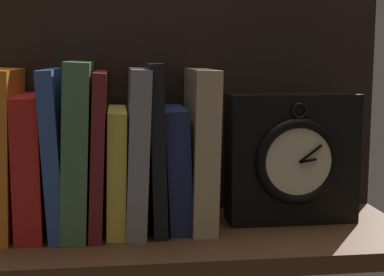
{
  "coord_description": "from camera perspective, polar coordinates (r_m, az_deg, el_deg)",
  "views": [
    {
      "loc": [
        -8.98,
        -81.06,
        25.64
      ],
      "look_at": [
        1.96,
        3.2,
        13.26
      ],
      "focal_mm": 54.14,
      "sensor_mm": 36.0,
      "label": 1
    }
  ],
  "objects": [
    {
      "name": "book_green_romantic",
      "position": [
        0.85,
        -11.14,
        -0.85
      ],
      "size": [
        4.62,
        16.83,
        24.7
      ],
      "primitive_type": "cube",
      "rotation": [
        0.0,
        0.05,
        0.0
      ],
      "color": "#476B44",
      "rests_on": "ground_plane"
    },
    {
      "name": "ground_plane",
      "position": [
        0.86,
        -1.04,
        -9.96
      ],
      "size": [
        67.35,
        25.62,
        2.5
      ],
      "primitive_type": "cube",
      "color": "#4C2D19"
    },
    {
      "name": "book_gray_chess",
      "position": [
        0.85,
        -5.44,
        -1.09
      ],
      "size": [
        3.89,
        16.34,
        23.66
      ],
      "primitive_type": "cube",
      "rotation": [
        0.0,
        0.05,
        0.0
      ],
      "color": "gray",
      "rests_on": "ground_plane"
    },
    {
      "name": "book_black_skeptic",
      "position": [
        0.85,
        -3.63,
        -0.8
      ],
      "size": [
        2.47,
        15.03,
        24.36
      ],
      "primitive_type": "cube",
      "rotation": [
        0.0,
        -0.02,
        0.0
      ],
      "color": "black",
      "rests_on": "ground_plane"
    },
    {
      "name": "back_panel",
      "position": [
        0.94,
        -1.9,
        3.91
      ],
      "size": [
        67.35,
        1.2,
        36.95
      ],
      "primitive_type": "cube",
      "color": "black",
      "rests_on": "ground_plane"
    },
    {
      "name": "book_blue_modern",
      "position": [
        0.86,
        -13.24,
        -1.24
      ],
      "size": [
        3.28,
        16.61,
        23.6
      ],
      "primitive_type": "cube",
      "rotation": [
        0.0,
        -0.04,
        0.0
      ],
      "color": "#2D4C8E",
      "rests_on": "ground_plane"
    },
    {
      "name": "book_tan_shortstories",
      "position": [
        0.86,
        0.84,
        -1.0
      ],
      "size": [
        4.1,
        14.92,
        23.5
      ],
      "primitive_type": "cube",
      "rotation": [
        0.0,
        0.02,
        0.0
      ],
      "color": "tan",
      "rests_on": "ground_plane"
    },
    {
      "name": "book_yellow_seinlanguage",
      "position": [
        0.86,
        -7.44,
        -3.04
      ],
      "size": [
        3.11,
        14.94,
        17.79
      ],
      "primitive_type": "cube",
      "rotation": [
        0.0,
        0.03,
        0.0
      ],
      "color": "gold",
      "rests_on": "ground_plane"
    },
    {
      "name": "framed_clock",
      "position": [
        0.9,
        9.83,
        -1.98
      ],
      "size": [
        19.68,
        7.66,
        19.68
      ],
      "color": "black",
      "rests_on": "ground_plane"
    },
    {
      "name": "book_navy_bierce",
      "position": [
        0.86,
        -1.64,
        -2.9
      ],
      "size": [
        4.04,
        12.87,
        17.91
      ],
      "primitive_type": "cube",
      "rotation": [
        0.0,
        -0.04,
        0.0
      ],
      "color": "#192147",
      "rests_on": "ground_plane"
    },
    {
      "name": "book_orange_pandolfini",
      "position": [
        0.87,
        -18.09,
        -1.31
      ],
      "size": [
        4.73,
        15.52,
        23.66
      ],
      "primitive_type": "cube",
      "rotation": [
        0.0,
        0.04,
        0.0
      ],
      "color": "orange",
      "rests_on": "ground_plane"
    },
    {
      "name": "book_maroon_dawkins",
      "position": [
        0.85,
        -9.15,
        -1.29
      ],
      "size": [
        2.91,
        16.77,
        23.22
      ],
      "primitive_type": "cube",
      "rotation": [
        0.0,
        0.05,
        0.0
      ],
      "color": "maroon",
      "rests_on": "ground_plane"
    },
    {
      "name": "book_red_requiem",
      "position": [
        0.87,
        -15.37,
        -2.47
      ],
      "size": [
        3.83,
        15.56,
        19.86
      ],
      "primitive_type": "cube",
      "rotation": [
        0.0,
        0.0,
        0.0
      ],
      "color": "red",
      "rests_on": "ground_plane"
    }
  ]
}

